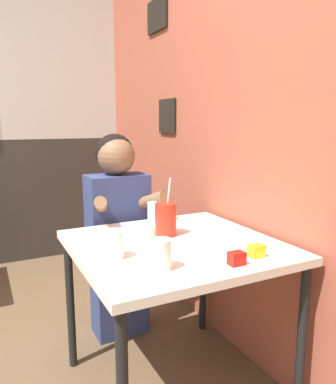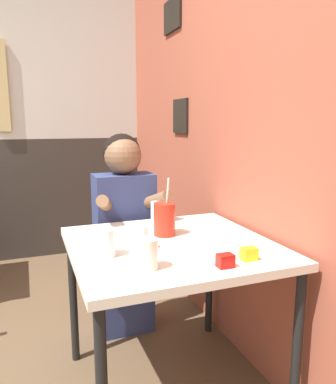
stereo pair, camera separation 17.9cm
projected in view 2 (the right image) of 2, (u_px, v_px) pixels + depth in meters
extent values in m
cube|color=#9E4C38|center=(192.00, 107.00, 2.51)|extent=(0.06, 4.46, 2.70)
cube|color=black|center=(172.00, 15.00, 2.62)|extent=(0.02, 0.30, 0.22)
cube|color=black|center=(180.00, 116.00, 2.61)|extent=(0.02, 0.24, 0.23)
cube|color=tan|center=(0.00, 86.00, 3.16)|extent=(0.12, 0.02, 0.76)
cube|color=beige|center=(171.00, 247.00, 1.66)|extent=(0.87, 0.85, 0.04)
cylinder|color=black|center=(297.00, 350.00, 1.51)|extent=(0.04, 0.04, 0.69)
cylinder|color=black|center=(73.00, 299.00, 1.94)|extent=(0.04, 0.04, 0.69)
cylinder|color=black|center=(209.00, 277.00, 2.22)|extent=(0.04, 0.04, 0.69)
cube|color=navy|center=(126.00, 292.00, 2.26)|extent=(0.31, 0.20, 0.47)
cube|color=navy|center=(124.00, 216.00, 2.17)|extent=(0.34, 0.20, 0.49)
sphere|color=black|center=(122.00, 152.00, 2.13)|extent=(0.22, 0.22, 0.22)
sphere|color=brown|center=(123.00, 156.00, 2.11)|extent=(0.21, 0.21, 0.21)
cylinder|color=brown|center=(105.00, 204.00, 1.98)|extent=(0.14, 0.27, 0.15)
cylinder|color=brown|center=(154.00, 201.00, 2.07)|extent=(0.14, 0.27, 0.15)
cylinder|color=#B22819|center=(164.00, 219.00, 1.75)|extent=(0.10, 0.10, 0.15)
cylinder|color=white|center=(167.00, 192.00, 1.73)|extent=(0.01, 0.04, 0.14)
cylinder|color=silver|center=(105.00, 243.00, 1.48)|extent=(0.08, 0.08, 0.11)
cylinder|color=silver|center=(140.00, 238.00, 1.56)|extent=(0.07, 0.07, 0.10)
cylinder|color=silver|center=(148.00, 254.00, 1.35)|extent=(0.08, 0.08, 0.11)
cylinder|color=silver|center=(158.00, 212.00, 1.98)|extent=(0.08, 0.08, 0.11)
cube|color=#B7140F|center=(225.00, 261.00, 1.37)|extent=(0.06, 0.04, 0.05)
cube|color=yellow|center=(249.00, 254.00, 1.44)|extent=(0.06, 0.04, 0.05)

